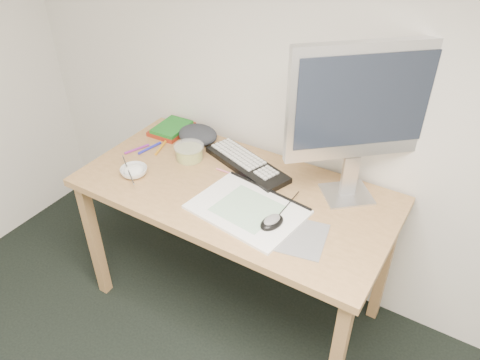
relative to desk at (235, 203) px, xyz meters
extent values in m
plane|color=silver|center=(0.29, 0.37, 0.63)|extent=(3.60, 0.00, 3.60)
cube|color=tan|center=(-0.65, -0.30, -0.31)|extent=(0.05, 0.05, 0.71)
cube|color=tan|center=(-0.65, 0.30, -0.31)|extent=(0.05, 0.05, 0.71)
cube|color=tan|center=(0.65, 0.30, -0.31)|extent=(0.05, 0.05, 0.71)
cube|color=tan|center=(0.00, 0.00, 0.06)|extent=(1.40, 0.70, 0.03)
cube|color=slate|center=(0.36, -0.14, 0.08)|extent=(0.28, 0.26, 0.00)
cube|color=white|center=(0.13, -0.10, 0.09)|extent=(0.49, 0.38, 0.01)
cube|color=black|center=(-0.04, 0.18, 0.10)|extent=(0.48, 0.29, 0.03)
cube|color=silver|center=(0.44, 0.21, 0.09)|extent=(0.27, 0.27, 0.01)
cube|color=silver|center=(0.44, 0.21, 0.18)|extent=(0.07, 0.06, 0.19)
cube|color=silver|center=(0.44, 0.21, 0.52)|extent=(0.46, 0.41, 0.47)
cube|color=black|center=(0.44, 0.21, 0.54)|extent=(0.40, 0.35, 0.37)
ellipsoid|color=black|center=(0.26, -0.14, 0.11)|extent=(0.09, 0.13, 0.04)
imported|color=silver|center=(-0.45, -0.15, 0.10)|extent=(0.13, 0.13, 0.04)
cylinder|color=#AFAEB1|center=(-0.45, -0.18, 0.12)|extent=(0.21, 0.16, 0.02)
cylinder|color=gold|center=(-0.31, 0.09, 0.12)|extent=(0.16, 0.16, 0.07)
cube|color=maroon|center=(-0.55, 0.26, 0.09)|extent=(0.17, 0.22, 0.02)
cube|color=#1B6E20|center=(-0.55, 0.25, 0.11)|extent=(0.15, 0.20, 0.02)
ellipsoid|color=#222429|center=(-0.38, 0.25, 0.12)|extent=(0.19, 0.17, 0.07)
cylinder|color=pink|center=(-0.06, 0.08, 0.09)|extent=(0.19, 0.01, 0.01)
cylinder|color=tan|center=(0.03, 0.07, 0.09)|extent=(0.10, 0.13, 0.01)
cylinder|color=black|center=(0.06, 0.08, 0.09)|extent=(0.17, 0.02, 0.01)
cylinder|color=#2123B3|center=(-0.54, 0.06, 0.09)|extent=(0.04, 0.14, 0.01)
cylinder|color=orange|center=(-0.49, 0.09, 0.09)|extent=(0.05, 0.13, 0.01)
cylinder|color=#82258A|center=(-0.58, 0.02, 0.09)|extent=(0.06, 0.13, 0.01)
camera|label=1|loc=(0.89, -1.40, 1.31)|focal=35.00mm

